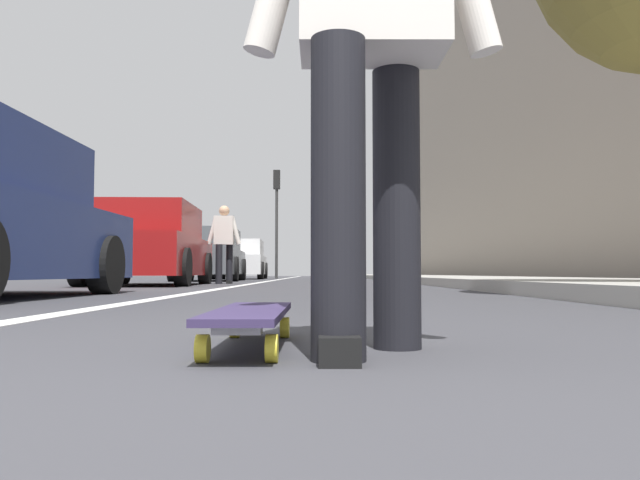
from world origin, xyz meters
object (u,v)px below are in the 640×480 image
(skater_person, at_px, (371,14))
(traffic_light, at_px, (277,204))
(skateboard, at_px, (250,316))
(parked_car_far, at_px, (210,256))
(parked_car_end, at_px, (240,260))
(pedestrian_distant, at_px, (224,239))
(parked_car_mid, at_px, (149,247))

(skater_person, height_order, traffic_light, traffic_light)
(skateboard, distance_m, parked_car_far, 16.61)
(parked_car_end, relative_size, traffic_light, 0.93)
(parked_car_far, height_order, parked_car_end, parked_car_far)
(skater_person, xyz_separation_m, pedestrian_distant, (11.46, 2.13, -0.00))
(skater_person, distance_m, parked_car_far, 16.81)
(skater_person, bearing_deg, pedestrian_distant, 10.51)
(parked_car_far, xyz_separation_m, pedestrian_distant, (-5.02, -1.16, 0.21))
(parked_car_mid, relative_size, parked_car_end, 0.99)
(traffic_light, xyz_separation_m, pedestrian_distant, (-13.33, 0.20, -2.21))
(skateboard, bearing_deg, parked_car_mid, 16.72)
(parked_car_far, relative_size, pedestrian_distant, 2.78)
(parked_car_far, distance_m, pedestrian_distant, 5.16)
(parked_car_mid, xyz_separation_m, parked_car_far, (6.55, 0.00, 0.01))
(traffic_light, relative_size, pedestrian_distant, 2.79)
(traffic_light, bearing_deg, pedestrian_distant, 179.16)
(parked_car_end, bearing_deg, parked_car_mid, 179.39)
(skater_person, relative_size, pedestrian_distant, 1.00)
(pedestrian_distant, bearing_deg, parked_car_far, 13.01)
(parked_car_far, height_order, traffic_light, traffic_light)
(skateboard, height_order, parked_car_end, parked_car_end)
(skateboard, height_order, skater_person, skater_person)
(skateboard, height_order, pedestrian_distant, pedestrian_distant)
(parked_car_mid, relative_size, traffic_light, 0.92)
(parked_car_mid, height_order, parked_car_far, parked_car_far)
(parked_car_far, distance_m, traffic_light, 8.76)
(skateboard, distance_m, skater_person, 0.92)
(parked_car_mid, bearing_deg, parked_car_end, -0.61)
(skateboard, relative_size, skater_person, 0.51)
(skater_person, relative_size, parked_car_mid, 0.39)
(skateboard, relative_size, parked_car_end, 0.20)
(parked_car_mid, bearing_deg, parked_car_far, 0.01)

